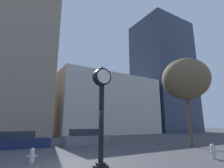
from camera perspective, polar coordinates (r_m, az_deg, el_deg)
The scene contains 10 objects.
ground_plane at distance 9.10m, azimuth -13.66°, elevation -24.61°, with size 200.00×200.00×0.00m, color #424247.
building_tall_tower at distance 37.04m, azimuth -27.98°, elevation 17.51°, with size 11.56×12.00×39.54m.
building_storefront_row at distance 37.22m, azimuth -2.48°, elevation -7.09°, with size 20.58×12.00×11.44m.
building_glass_modern at distance 50.42m, azimuth 16.30°, elevation 2.72°, with size 13.97×12.00×30.20m.
street_clock at distance 8.47m, azimuth -3.44°, elevation -6.53°, with size 0.86×0.72×4.73m.
car_navy at distance 16.78m, azimuth -28.03°, elevation -16.09°, with size 4.56×1.80×1.33m.
car_grey at distance 17.89m, azimuth -8.70°, elevation -16.97°, with size 4.43×1.95×1.44m.
fire_hydrant_near at distance 10.34m, azimuth -24.58°, elevation -20.36°, with size 0.51×0.22×0.71m.
fire_hydrant_far at distance 11.87m, azimuth 30.07°, elevation -18.47°, with size 0.57×0.25×0.81m.
bare_tree at distance 17.55m, azimuth 22.89°, elevation 1.47°, with size 4.23×4.23×7.88m.
Camera 1 is at (-2.84, -8.43, 1.88)m, focal length 28.00 mm.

